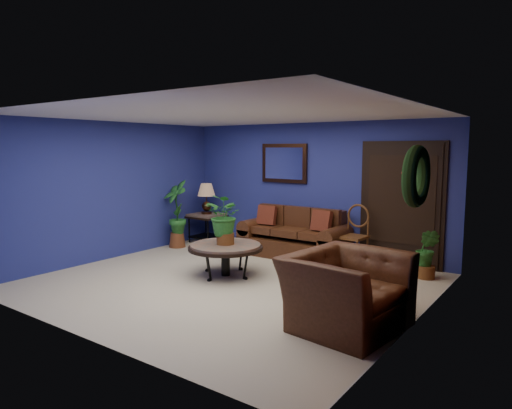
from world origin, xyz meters
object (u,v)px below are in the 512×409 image
Objects in this scene: side_chair at (355,231)px; sofa at (295,240)px; armchair at (346,291)px; end_table at (207,220)px; coffee_table at (225,248)px; table_lamp at (206,195)px.

sofa is at bearing -173.50° from side_chair.
armchair is at bearing -64.22° from side_chair.
side_chair is (1.16, 0.05, 0.29)m from sofa.
end_table is 0.64× the size of side_chair.
armchair is at bearing -18.89° from coffee_table.
table_lamp reaches higher than side_chair.
table_lamp is 0.49× the size of armchair.
sofa is 1.94× the size of side_chair.
end_table is (-2.00, 1.79, 0.02)m from coffee_table.
sofa is 3.01× the size of end_table.
coffee_table is 0.91× the size of armchair.
end_table is at bearing 138.12° from coffee_table.
end_table reaches higher than coffee_table.
side_chair reaches higher than coffee_table.
sofa is 1.57× the size of armchair.
table_lamp is (-2.21, -0.03, 0.72)m from sofa.
table_lamp is at bearing 0.00° from end_table.
sofa is 1.84m from coffee_table.
table_lamp is at bearing 138.12° from coffee_table.
end_table is 0.55m from table_lamp.
armchair is (1.08, -2.71, -0.17)m from side_chair.
table_lamp is at bearing -179.31° from sofa.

